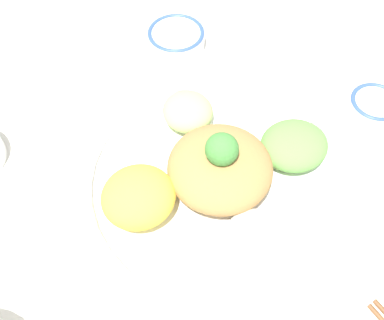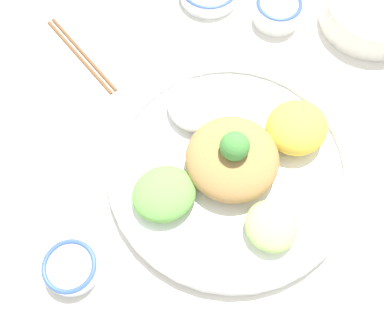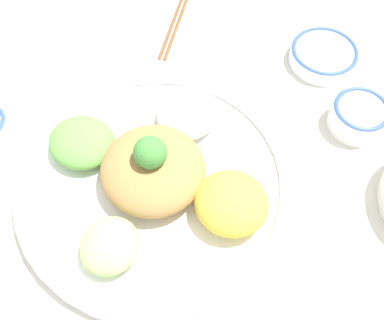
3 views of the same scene
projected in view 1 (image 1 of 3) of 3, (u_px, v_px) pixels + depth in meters
ground_plane at (194, 185)px, 0.66m from camera, size 2.40×2.40×0.00m
salad_platter at (218, 178)px, 0.64m from camera, size 0.40×0.40×0.12m
sauce_bowl_red at (374, 106)px, 0.72m from camera, size 0.08×0.08×0.03m
rice_bowl_blue at (176, 38)px, 0.81m from camera, size 0.10×0.10×0.03m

